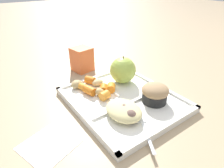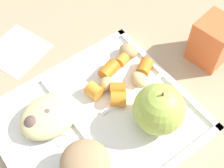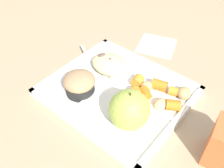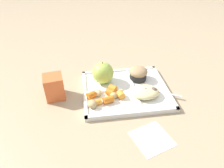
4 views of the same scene
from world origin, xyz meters
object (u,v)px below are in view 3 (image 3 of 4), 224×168
Objects in this scene: lunch_tray at (117,92)px; bran_muffin at (79,83)px; plastic_fork at (91,64)px; green_apple at (129,110)px.

bran_muffin is at bearing 43.44° from lunch_tray.
lunch_tray is 2.27× the size of plastic_fork.
plastic_fork is at bearing -25.38° from green_apple.
lunch_tray is 4.31× the size of bran_muffin.
plastic_fork is at bearing -15.12° from lunch_tray.
lunch_tray reaches higher than plastic_fork.
bran_muffin is (0.07, 0.06, 0.03)m from lunch_tray.
plastic_fork is (0.12, -0.03, 0.01)m from lunch_tray.
lunch_tray is 0.13m from plastic_fork.
bran_muffin is (0.15, 0.00, -0.02)m from green_apple.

